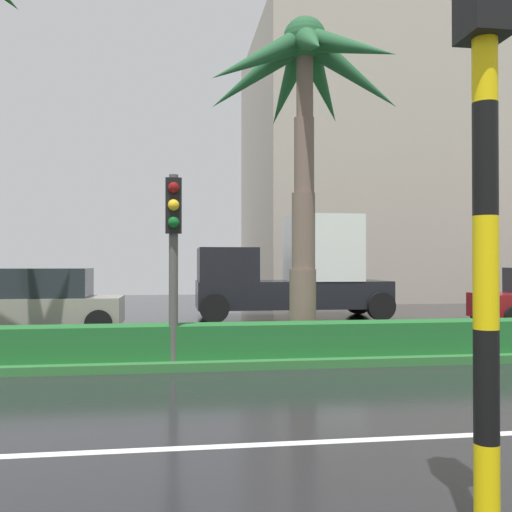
{
  "coord_description": "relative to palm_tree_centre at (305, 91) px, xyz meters",
  "views": [
    {
      "loc": [
        4.51,
        -3.78,
        1.86
      ],
      "look_at": [
        6.79,
        12.09,
        2.06
      ],
      "focal_mm": 40.06,
      "sensor_mm": 36.0,
      "label": 1
    }
  ],
  "objects": [
    {
      "name": "car_in_traffic_third",
      "position": [
        -6.19,
        4.1,
        -4.64
      ],
      "size": [
        4.3,
        2.02,
        1.72
      ],
      "rotation": [
        0.0,
        0.0,
        3.14
      ],
      "color": "gray",
      "rests_on": "ground_plane"
    },
    {
      "name": "building_far_right",
      "position": [
        11.84,
        18.94,
        1.66
      ],
      "size": [
        20.46,
        11.98,
        14.25
      ],
      "color": "#A89E8E",
      "rests_on": "ground_plane"
    },
    {
      "name": "box_truck_lead",
      "position": [
        1.32,
        7.26,
        -3.91
      ],
      "size": [
        6.4,
        2.64,
        3.46
      ],
      "rotation": [
        0.0,
        0.0,
        3.14
      ],
      "color": "black",
      "rests_on": "ground_plane"
    },
    {
      "name": "traffic_signal_foreground",
      "position": [
        -0.75,
        -8.24,
        -2.5
      ],
      "size": [
        0.28,
        0.43,
        4.32
      ],
      "rotation": [
        0.0,
        0.0,
        3.14
      ],
      "color": "yellow",
      "rests_on": "ground_plane"
    },
    {
      "name": "palm_tree_centre",
      "position": [
        0.0,
        0.0,
        0.0
      ],
      "size": [
        4.4,
        4.56,
        6.88
      ],
      "color": "brown",
      "rests_on": "median_strip"
    },
    {
      "name": "traffic_signal_median_right",
      "position": [
        -2.71,
        -1.55,
        -3.07
      ],
      "size": [
        0.28,
        0.43,
        3.26
      ],
      "color": "#4C4C47",
      "rests_on": "median_strip"
    }
  ]
}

